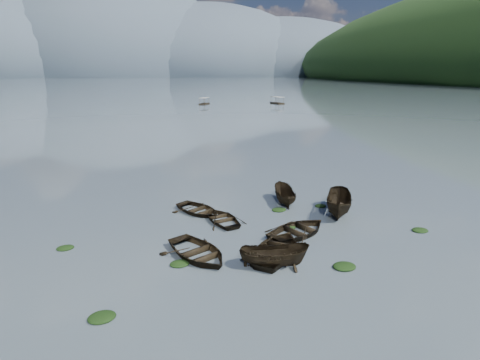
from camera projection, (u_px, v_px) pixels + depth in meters
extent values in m
plane|color=#525F67|center=(295.00, 277.00, 19.97)|extent=(2400.00, 2400.00, 0.00)
ellipsoid|color=#475666|center=(20.00, 76.00, 796.22)|extent=(520.00, 520.00, 280.00)
ellipsoid|color=#475666|center=(118.00, 76.00, 843.36)|extent=(520.00, 520.00, 340.00)
ellipsoid|color=#475666|center=(205.00, 76.00, 890.50)|extent=(520.00, 520.00, 260.00)
ellipsoid|color=#475666|center=(277.00, 75.00, 932.92)|extent=(520.00, 520.00, 220.00)
imported|color=black|center=(198.00, 256.00, 22.16)|extent=(5.19, 5.85, 1.00)
imported|color=black|center=(277.00, 254.00, 22.46)|extent=(5.84, 6.05, 1.02)
imported|color=black|center=(274.00, 266.00, 21.10)|extent=(4.15, 2.24, 1.52)
imported|color=black|center=(222.00, 221.00, 27.40)|extent=(3.66, 4.48, 0.81)
imported|color=black|center=(299.00, 234.00, 25.21)|extent=(5.77, 5.10, 0.99)
imported|color=black|center=(339.00, 214.00, 28.79)|extent=(4.17, 5.32, 1.95)
imported|color=black|center=(198.00, 212.00, 29.05)|extent=(4.81, 5.19, 0.88)
imported|color=black|center=(284.00, 203.00, 31.23)|extent=(2.12, 4.19, 1.55)
ellipsoid|color=black|center=(102.00, 319.00, 16.60)|extent=(1.23, 1.01, 0.27)
ellipsoid|color=black|center=(180.00, 265.00, 21.22)|extent=(1.13, 0.90, 0.25)
ellipsoid|color=black|center=(344.00, 268.00, 20.89)|extent=(1.33, 1.06, 0.29)
ellipsoid|color=black|center=(321.00, 206.00, 30.37)|extent=(0.93, 0.79, 0.21)
ellipsoid|color=black|center=(420.00, 231.00, 25.69)|extent=(1.13, 0.90, 0.23)
ellipsoid|color=black|center=(65.00, 249.00, 23.13)|extent=(1.05, 0.84, 0.22)
ellipsoid|color=black|center=(288.00, 228.00, 26.18)|extent=(1.07, 0.89, 0.22)
ellipsoid|color=black|center=(279.00, 211.00, 29.45)|extent=(1.14, 0.91, 0.25)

